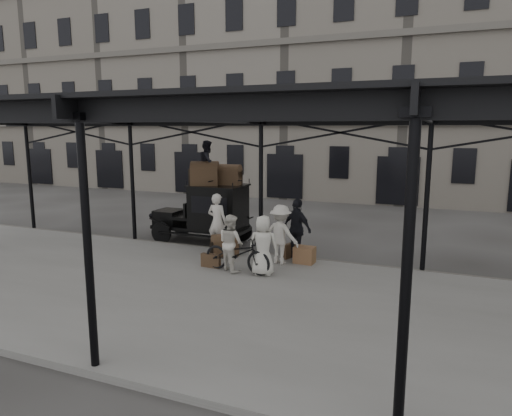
{
  "coord_description": "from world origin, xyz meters",
  "views": [
    {
      "loc": [
        5.31,
        -11.5,
        4.16
      ],
      "look_at": [
        -0.01,
        1.6,
        1.7
      ],
      "focal_mm": 32.0,
      "sensor_mm": 36.0,
      "label": 1
    }
  ],
  "objects_px": {
    "taxi": "(211,211)",
    "porter_left": "(217,222)",
    "bicycle": "(237,253)",
    "steamer_trunk_roof_near": "(205,175)",
    "steamer_trunk_platform": "(225,247)",
    "porter_official": "(297,229)"
  },
  "relations": [
    {
      "from": "steamer_trunk_roof_near",
      "to": "taxi",
      "type": "bearing_deg",
      "value": 52.35
    },
    {
      "from": "steamer_trunk_roof_near",
      "to": "steamer_trunk_platform",
      "type": "distance_m",
      "value": 3.0
    },
    {
      "from": "taxi",
      "to": "porter_left",
      "type": "height_order",
      "value": "taxi"
    },
    {
      "from": "bicycle",
      "to": "steamer_trunk_platform",
      "type": "height_order",
      "value": "bicycle"
    },
    {
      "from": "steamer_trunk_platform",
      "to": "taxi",
      "type": "bearing_deg",
      "value": 88.33
    },
    {
      "from": "taxi",
      "to": "bicycle",
      "type": "height_order",
      "value": "taxi"
    },
    {
      "from": "taxi",
      "to": "porter_left",
      "type": "relative_size",
      "value": 1.91
    },
    {
      "from": "porter_official",
      "to": "steamer_trunk_platform",
      "type": "xyz_separation_m",
      "value": [
        -2.23,
        -0.57,
        -0.65
      ]
    },
    {
      "from": "porter_left",
      "to": "porter_official",
      "type": "bearing_deg",
      "value": -175.38
    },
    {
      "from": "steamer_trunk_platform",
      "to": "steamer_trunk_roof_near",
      "type": "bearing_deg",
      "value": 94.12
    },
    {
      "from": "porter_left",
      "to": "steamer_trunk_roof_near",
      "type": "xyz_separation_m",
      "value": [
        -0.96,
        0.98,
        1.43
      ]
    },
    {
      "from": "porter_left",
      "to": "steamer_trunk_platform",
      "type": "relative_size",
      "value": 2.37
    },
    {
      "from": "steamer_trunk_roof_near",
      "to": "steamer_trunk_platform",
      "type": "bearing_deg",
      "value": -65.23
    },
    {
      "from": "porter_left",
      "to": "bicycle",
      "type": "xyz_separation_m",
      "value": [
        1.62,
        -1.96,
        -0.42
      ]
    },
    {
      "from": "porter_official",
      "to": "porter_left",
      "type": "bearing_deg",
      "value": 26.74
    },
    {
      "from": "bicycle",
      "to": "steamer_trunk_roof_near",
      "type": "relative_size",
      "value": 2.12
    },
    {
      "from": "porter_official",
      "to": "steamer_trunk_roof_near",
      "type": "relative_size",
      "value": 1.95
    },
    {
      "from": "porter_official",
      "to": "steamer_trunk_platform",
      "type": "height_order",
      "value": "porter_official"
    },
    {
      "from": "porter_left",
      "to": "porter_official",
      "type": "distance_m",
      "value": 2.78
    },
    {
      "from": "taxi",
      "to": "steamer_trunk_platform",
      "type": "relative_size",
      "value": 4.52
    },
    {
      "from": "steamer_trunk_platform",
      "to": "porter_official",
      "type": "bearing_deg",
      "value": -25.98
    },
    {
      "from": "porter_official",
      "to": "steamer_trunk_roof_near",
      "type": "distance_m",
      "value": 4.12
    }
  ]
}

